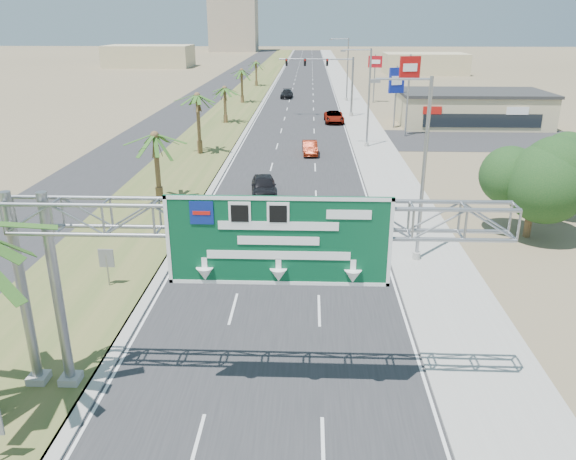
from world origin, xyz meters
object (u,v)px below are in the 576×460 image
(pole_sign_blue, at_px, (396,83))
(pole_sign_red_far, at_px, (375,65))
(car_right_lane, at_px, (334,117))
(sign_gantry, at_px, (231,234))
(car_mid_lane, at_px, (310,148))
(car_left_lane, at_px, (264,186))
(store_building, at_px, (471,109))
(pole_sign_red_near, at_px, (410,72))
(car_far, at_px, (287,94))
(signal_mast, at_px, (338,81))

(pole_sign_blue, relative_size, pole_sign_red_far, 0.99)
(car_right_lane, distance_m, pole_sign_red_far, 21.44)
(sign_gantry, distance_m, car_mid_lane, 38.81)
(car_left_lane, bearing_deg, car_right_lane, 72.61)
(store_building, relative_size, pole_sign_red_near, 1.97)
(sign_gantry, height_order, pole_sign_blue, sign_gantry)
(car_far, relative_size, pole_sign_red_near, 0.53)
(store_building, height_order, car_left_lane, store_building)
(store_building, height_order, car_far, store_building)
(store_building, relative_size, car_far, 3.75)
(car_far, height_order, pole_sign_blue, pole_sign_blue)
(signal_mast, distance_m, store_building, 18.08)
(car_far, height_order, pole_sign_red_near, pole_sign_red_near)
(signal_mast, bearing_deg, pole_sign_blue, -51.44)
(store_building, bearing_deg, pole_sign_red_far, 116.37)
(pole_sign_red_near, distance_m, pole_sign_red_far, 28.58)
(car_far, bearing_deg, pole_sign_blue, -60.35)
(car_right_lane, distance_m, pole_sign_red_near, 13.60)
(sign_gantry, bearing_deg, car_left_lane, 92.23)
(car_left_lane, bearing_deg, car_mid_lane, 70.16)
(sign_gantry, xyz_separation_m, car_left_lane, (-0.94, 24.05, -5.27))
(pole_sign_red_near, bearing_deg, store_building, 39.86)
(store_building, distance_m, car_far, 35.66)
(store_building, bearing_deg, car_mid_lane, -139.15)
(store_building, xyz_separation_m, pole_sign_blue, (-10.07, -2.51, 3.50))
(car_far, relative_size, pole_sign_blue, 0.64)
(car_left_lane, xyz_separation_m, pole_sign_red_far, (13.78, 52.64, 5.13))
(sign_gantry, xyz_separation_m, pole_sign_red_far, (12.84, 76.69, -0.14))
(signal_mast, xyz_separation_m, store_building, (16.83, -5.97, -2.85))
(car_right_lane, xyz_separation_m, car_far, (-7.21, 24.71, -0.04))
(car_left_lane, xyz_separation_m, car_mid_lane, (3.50, 14.30, -0.11))
(store_building, distance_m, car_right_lane, 17.46)
(sign_gantry, bearing_deg, pole_sign_red_near, 74.26)
(car_left_lane, height_order, car_mid_lane, car_left_lane)
(car_right_lane, xyz_separation_m, pole_sign_red_far, (7.16, 19.53, 5.18))
(store_building, xyz_separation_m, pole_sign_red_near, (-9.50, -7.93, 5.18))
(car_far, bearing_deg, signal_mast, -66.13)
(pole_sign_red_near, bearing_deg, car_left_lane, -121.04)
(pole_sign_red_near, height_order, pole_sign_blue, pole_sign_red_near)
(sign_gantry, relative_size, signal_mast, 1.63)
(sign_gantry, relative_size, car_mid_lane, 4.08)
(signal_mast, distance_m, pole_sign_red_far, 16.10)
(pole_sign_red_near, xyz_separation_m, pole_sign_blue, (-0.57, 5.42, -1.68))
(sign_gantry, xyz_separation_m, car_far, (-1.53, 81.87, -5.36))
(car_mid_lane, bearing_deg, pole_sign_red_far, 71.62)
(sign_gantry, height_order, car_left_lane, sign_gantry)
(signal_mast, xyz_separation_m, pole_sign_red_far, (6.61, 14.64, 1.06))
(signal_mast, distance_m, car_right_lane, 6.41)
(sign_gantry, relative_size, pole_sign_red_far, 2.22)
(car_right_lane, height_order, car_far, car_right_lane)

